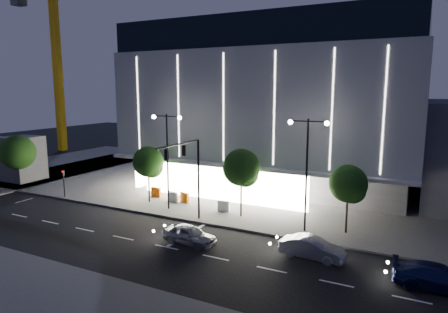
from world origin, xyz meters
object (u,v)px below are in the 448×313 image
Objects in this scene: street_lamp_east at (307,158)px; tower_crane at (60,36)px; barrier_c at (184,198)px; tree_mid at (242,170)px; barrier_b at (173,197)px; car_lead at (190,235)px; car_second at (312,248)px; barrier_d at (224,206)px; ped_signal_far at (64,181)px; tree_left at (149,163)px; car_third at (439,278)px; street_lamp_west at (167,147)px; barrier_a at (156,192)px; tree_right at (349,186)px; traffic_mast at (189,166)px.

street_lamp_east is 57.35m from tower_crane.
street_lamp_east reaches higher than barrier_c.
barrier_b is (-8.02, 1.12, -3.68)m from tree_mid.
tower_crane is at bearing 171.29° from barrier_c.
tree_mid reaches higher than car_lead.
barrier_d is (-9.79, 6.16, -0.06)m from car_second.
ped_signal_far is 39.63m from tower_crane.
tree_left reaches higher than car_third.
car_third is (7.48, -0.97, 0.00)m from car_second.
car_lead is (6.16, -6.22, -5.25)m from street_lamp_west.
barrier_a is at bearing 71.21° from car_second.
car_second reaches higher than car_lead.
ped_signal_far reaches higher than car_lead.
car_second is at bearing -102.33° from tree_right.
tree_mid is 7.85m from barrier_c.
street_lamp_west is 0.28× the size of tower_crane.
tower_crane reaches higher than barrier_a.
street_lamp_east is at bearing -0.04° from barrier_b.
barrier_a is (-19.58, 1.82, -3.23)m from tree_right.
street_lamp_west is at bearing 7.13° from ped_signal_far.
car_lead is (-6.84, -6.22, -5.25)m from street_lamp_east.
street_lamp_west reaches higher than barrier_b.
car_second is at bearing -26.79° from tower_crane.
tree_right reaches higher than barrier_c.
tower_crane is at bearing 148.69° from barrier_d.
car_lead is 10.46m from barrier_c.
barrier_b is 1.00× the size of barrier_c.
tree_mid reaches higher than tree_left.
tree_right reaches higher than barrier_d.
tree_mid is 5.59× the size of barrier_a.
barrier_c is at bearing 169.39° from street_lamp_east.
traffic_mast reaches higher than barrier_d.
street_lamp_east is 15.11m from barrier_b.
traffic_mast is at bearing -36.34° from barrier_a.
tree_right reaches higher than barrier_b.
ped_signal_far is 0.72× the size of car_lead.
car_third is 27.17m from barrier_a.
traffic_mast is 6.15m from barrier_d.
tower_crane reaches higher than tree_right.
street_lamp_east is (13.00, 0.00, 0.00)m from street_lamp_west.
street_lamp_west is 3.69m from tree_left.
street_lamp_east is at bearing 0.00° from street_lamp_west.
street_lamp_west is 8.18× the size of barrier_d.
car_third is (25.25, -6.61, -3.32)m from tree_left.
car_lead is (-9.86, -7.24, -3.18)m from tree_right.
car_second is at bearing -35.98° from tree_mid.
street_lamp_west and street_lamp_east have the same top height.
barrier_c is at bearing 84.45° from street_lamp_west.
car_third reaches higher than barrier_d.
tower_crane is at bearing 137.80° from ped_signal_far.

